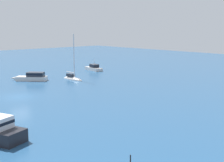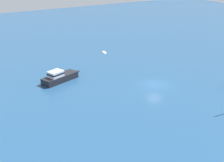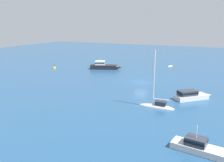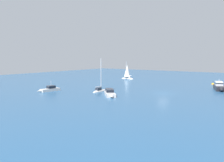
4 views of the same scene
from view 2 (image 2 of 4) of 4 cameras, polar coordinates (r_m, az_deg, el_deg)
ground_plane at (r=53.28m, az=7.55°, el=-0.63°), size 160.00×160.00×0.00m
dinghy at (r=69.88m, az=-1.41°, el=5.03°), size 1.37×2.27×0.45m
powerboat_1 at (r=54.76m, az=-9.03°, el=0.78°), size 8.08×4.28×2.63m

